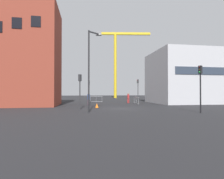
% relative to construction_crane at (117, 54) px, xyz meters
% --- Properties ---
extents(ground, '(160.00, 160.00, 0.00)m').
position_rel_construction_crane_xyz_m(ground, '(-6.09, -36.25, -14.14)').
color(ground, black).
extents(brick_building, '(10.45, 7.17, 13.43)m').
position_rel_construction_crane_xyz_m(brick_building, '(-18.95, -30.38, -7.42)').
color(brick_building, brown).
rests_on(brick_building, ground).
extents(office_block, '(13.32, 9.73, 8.57)m').
position_rel_construction_crane_xyz_m(office_block, '(8.00, -27.75, -9.86)').
color(office_block, '#B7B7BC').
rests_on(office_block, ground).
extents(construction_crane, '(17.35, 3.30, 21.04)m').
position_rel_construction_crane_xyz_m(construction_crane, '(0.00, 0.00, 0.00)').
color(construction_crane, yellow).
rests_on(construction_crane, ground).
extents(streetlamp_tall, '(1.31, 0.87, 7.41)m').
position_rel_construction_crane_xyz_m(streetlamp_tall, '(-9.66, -39.64, -9.83)').
color(streetlamp_tall, '#232326').
rests_on(streetlamp_tall, ground).
extents(traffic_light_corner, '(0.39, 0.31, 4.11)m').
position_rel_construction_crane_xyz_m(traffic_light_corner, '(-0.68, -25.03, -11.39)').
color(traffic_light_corner, '#2D2D30').
rests_on(traffic_light_corner, ground).
extents(traffic_light_verge, '(0.39, 0.35, 4.13)m').
position_rel_construction_crane_xyz_m(traffic_light_verge, '(-0.18, -41.75, -11.38)').
color(traffic_light_verge, black).
rests_on(traffic_light_verge, ground).
extents(traffic_light_island, '(0.36, 0.38, 3.69)m').
position_rel_construction_crane_xyz_m(traffic_light_island, '(-10.64, -36.82, -11.65)').
color(traffic_light_island, '#2D2D30').
rests_on(traffic_light_island, ground).
extents(traffic_light_median, '(0.25, 0.38, 3.67)m').
position_rel_construction_crane_xyz_m(traffic_light_median, '(-9.42, -26.71, -11.66)').
color(traffic_light_median, black).
rests_on(traffic_light_median, ground).
extents(pedestrian_walking, '(0.34, 0.34, 1.67)m').
position_rel_construction_crane_xyz_m(pedestrian_walking, '(-2.90, -26.81, -13.18)').
color(pedestrian_walking, red).
rests_on(pedestrian_walking, ground).
extents(pedestrian_waiting, '(0.34, 0.34, 1.77)m').
position_rel_construction_crane_xyz_m(pedestrian_waiting, '(-9.59, -31.47, -13.11)').
color(pedestrian_waiting, '#D14C8C').
rests_on(pedestrian_waiting, ground).
extents(safety_barrier_left_run, '(0.09, 2.55, 1.08)m').
position_rel_construction_crane_xyz_m(safety_barrier_left_run, '(-2.26, -29.22, -13.58)').
color(safety_barrier_left_run, '#B2B5BA').
rests_on(safety_barrier_left_run, ground).
extents(safety_barrier_right_run, '(2.33, 0.37, 1.08)m').
position_rel_construction_crane_xyz_m(safety_barrier_right_run, '(-8.01, -23.05, -13.58)').
color(safety_barrier_right_run, gray).
rests_on(safety_barrier_right_run, ground).
extents(traffic_cone_striped, '(0.52, 0.52, 0.53)m').
position_rel_construction_crane_xyz_m(traffic_cone_striped, '(-8.75, -35.34, -13.90)').
color(traffic_cone_striped, black).
rests_on(traffic_cone_striped, ground).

